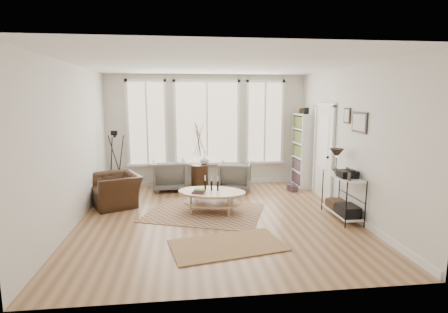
{
  "coord_description": "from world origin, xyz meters",
  "views": [
    {
      "loc": [
        -0.63,
        -6.45,
        2.28
      ],
      "look_at": [
        0.2,
        0.6,
        1.1
      ],
      "focal_mm": 28.0,
      "sensor_mm": 36.0,
      "label": 1
    }
  ],
  "objects": [
    {
      "name": "room",
      "position": [
        0.02,
        0.03,
        1.43
      ],
      "size": [
        5.5,
        5.54,
        2.9
      ],
      "color": "#A57851",
      "rests_on": "ground"
    },
    {
      "name": "bay_window",
      "position": [
        0.0,
        2.71,
        1.61
      ],
      "size": [
        4.14,
        0.12,
        2.24
      ],
      "color": "beige",
      "rests_on": "ground"
    },
    {
      "name": "door",
      "position": [
        2.57,
        1.15,
        1.12
      ],
      "size": [
        0.09,
        1.06,
        2.22
      ],
      "color": "white",
      "rests_on": "ground"
    },
    {
      "name": "bookcase",
      "position": [
        2.44,
        2.23,
        0.96
      ],
      "size": [
        0.31,
        0.85,
        2.06
      ],
      "color": "white",
      "rests_on": "ground"
    },
    {
      "name": "low_shelf",
      "position": [
        2.38,
        -0.3,
        0.51
      ],
      "size": [
        0.38,
        1.08,
        1.3
      ],
      "color": "white",
      "rests_on": "ground"
    },
    {
      "name": "wall_art",
      "position": [
        2.58,
        -0.27,
        1.88
      ],
      "size": [
        0.04,
        0.88,
        0.44
      ],
      "color": "black",
      "rests_on": "ground"
    },
    {
      "name": "rug_main",
      "position": [
        -0.23,
        0.32,
        0.01
      ],
      "size": [
        2.67,
        2.33,
        0.01
      ],
      "primitive_type": "cube",
      "rotation": [
        0.0,
        0.0,
        -0.34
      ],
      "color": "brown",
      "rests_on": "ground"
    },
    {
      "name": "rug_runner",
      "position": [
        0.02,
        -1.33,
        0.01
      ],
      "size": [
        1.9,
        1.29,
        0.01
      ],
      "primitive_type": "cube",
      "rotation": [
        0.0,
        0.0,
        0.2
      ],
      "color": "brown",
      "rests_on": "ground"
    },
    {
      "name": "coffee_table",
      "position": [
        -0.09,
        0.36,
        0.34
      ],
      "size": [
        1.56,
        1.22,
        0.63
      ],
      "color": "tan",
      "rests_on": "ground"
    },
    {
      "name": "armchair_left",
      "position": [
        -0.99,
        2.25,
        0.38
      ],
      "size": [
        0.88,
        0.9,
        0.76
      ],
      "primitive_type": "imported",
      "rotation": [
        0.0,
        0.0,
        3.22
      ],
      "color": "slate",
      "rests_on": "ground"
    },
    {
      "name": "armchair_right",
      "position": [
        0.65,
        2.05,
        0.36
      ],
      "size": [
        0.94,
        0.95,
        0.72
      ],
      "primitive_type": "imported",
      "rotation": [
        0.0,
        0.0,
        2.89
      ],
      "color": "slate",
      "rests_on": "ground"
    },
    {
      "name": "side_table",
      "position": [
        -0.23,
        2.17,
        0.86
      ],
      "size": [
        0.43,
        0.43,
        1.79
      ],
      "color": "#341F12",
      "rests_on": "ground"
    },
    {
      "name": "vase",
      "position": [
        -0.11,
        2.29,
        0.77
      ],
      "size": [
        0.32,
        0.32,
        0.27
      ],
      "primitive_type": "imported",
      "rotation": [
        0.0,
        0.0,
        -0.29
      ],
      "color": "silver",
      "rests_on": "side_table"
    },
    {
      "name": "accent_chair",
      "position": [
        -2.1,
        1.06,
        0.34
      ],
      "size": [
        1.34,
        1.27,
        0.68
      ],
      "primitive_type": "imported",
      "rotation": [
        0.0,
        0.0,
        -1.12
      ],
      "color": "#341F12",
      "rests_on": "ground"
    },
    {
      "name": "tripod_camera",
      "position": [
        -2.25,
        2.06,
        0.7
      ],
      "size": [
        0.54,
        0.54,
        1.53
      ],
      "color": "black",
      "rests_on": "ground"
    },
    {
      "name": "book_stack_near",
      "position": [
        2.05,
        1.82,
        0.08
      ],
      "size": [
        0.22,
        0.27,
        0.16
      ],
      "primitive_type": "cube",
      "rotation": [
        0.0,
        0.0,
        -0.1
      ],
      "color": "brown",
      "rests_on": "ground"
    },
    {
      "name": "book_stack_far",
      "position": [
        2.05,
        1.73,
        0.07
      ],
      "size": [
        0.22,
        0.26,
        0.15
      ],
      "primitive_type": "cube",
      "rotation": [
        0.0,
        0.0,
        0.17
      ],
      "color": "brown",
      "rests_on": "ground"
    }
  ]
}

